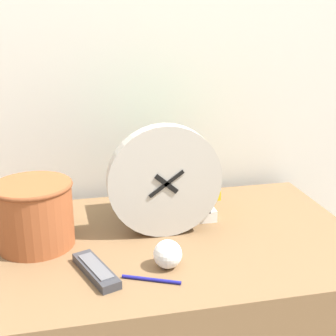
{
  "coord_description": "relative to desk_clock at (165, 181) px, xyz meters",
  "views": [
    {
      "loc": [
        -0.15,
        -0.76,
        1.3
      ],
      "look_at": [
        0.11,
        0.4,
        0.9
      ],
      "focal_mm": 50.0,
      "sensor_mm": 36.0,
      "label": 1
    }
  ],
  "objects": [
    {
      "name": "desk_clock",
      "position": [
        0.0,
        0.0,
        0.0
      ],
      "size": [
        0.3,
        0.04,
        0.3
      ],
      "color": "#B7B2A8",
      "rests_on": "desk"
    },
    {
      "name": "wall_back",
      "position": [
        -0.08,
        0.37,
        0.32
      ],
      "size": [
        6.0,
        0.04,
        2.4
      ],
      "color": "beige",
      "rests_on": "ground_plane"
    },
    {
      "name": "tv_remote",
      "position": [
        -0.2,
        -0.17,
        -0.14
      ],
      "size": [
        0.1,
        0.18,
        0.02
      ],
      "color": "#333338",
      "rests_on": "desk"
    },
    {
      "name": "pen",
      "position": [
        -0.08,
        -0.22,
        -0.15
      ],
      "size": [
        0.13,
        0.06,
        0.01
      ],
      "color": "navy",
      "rests_on": "desk"
    },
    {
      "name": "crumpled_paper_ball",
      "position": [
        -0.03,
        -0.17,
        -0.12
      ],
      "size": [
        0.07,
        0.07,
        0.07
      ],
      "color": "white",
      "rests_on": "desk"
    },
    {
      "name": "book_stack",
      "position": [
        0.04,
        0.12,
        -0.06
      ],
      "size": [
        0.28,
        0.21,
        0.19
      ],
      "color": "white",
      "rests_on": "desk"
    },
    {
      "name": "basket",
      "position": [
        -0.33,
        0.01,
        -0.06
      ],
      "size": [
        0.2,
        0.2,
        0.17
      ],
      "color": "#994C28",
      "rests_on": "desk"
    }
  ]
}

